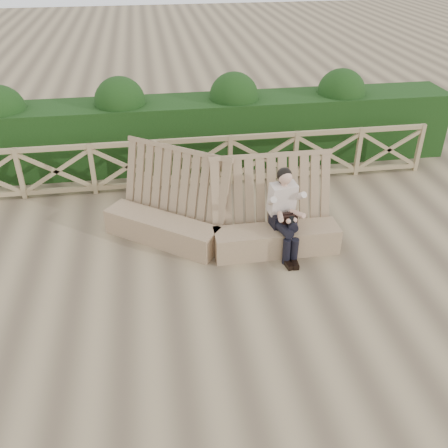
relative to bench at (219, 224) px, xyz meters
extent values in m
plane|color=brown|center=(-0.14, -1.21, -0.40)|extent=(60.00, 60.00, 0.00)
cube|color=#86694C|center=(-0.98, 0.25, -0.17)|extent=(2.00, 1.69, 0.46)
cube|color=#86694C|center=(-0.82, 0.46, 0.40)|extent=(1.97, 1.65, 1.57)
cube|color=#86694C|center=(0.94, -0.39, -0.17)|extent=(2.14, 0.51, 0.46)
cube|color=#86694C|center=(0.93, -0.12, 0.40)|extent=(2.14, 0.45, 1.57)
cube|color=black|center=(1.05, -0.28, 0.18)|extent=(0.43, 0.34, 0.24)
cube|color=beige|center=(1.04, -0.23, 0.55)|extent=(0.48, 0.38, 0.57)
sphere|color=tan|center=(1.05, -0.28, 0.96)|extent=(0.26, 0.26, 0.23)
sphere|color=black|center=(1.04, -0.25, 0.98)|extent=(0.29, 0.29, 0.25)
cylinder|color=black|center=(0.99, -0.53, 0.16)|extent=(0.24, 0.52, 0.16)
cylinder|color=black|center=(1.16, -0.48, 0.23)|extent=(0.24, 0.53, 0.18)
cylinder|color=black|center=(1.02, -0.76, -0.17)|extent=(0.15, 0.15, 0.46)
cylinder|color=black|center=(1.15, -0.77, -0.17)|extent=(0.15, 0.15, 0.46)
cube|color=black|center=(1.03, -0.86, -0.36)|extent=(0.14, 0.27, 0.09)
cube|color=black|center=(1.14, -0.87, -0.36)|extent=(0.14, 0.27, 0.09)
cube|color=black|center=(1.10, -0.47, 0.29)|extent=(0.29, 0.20, 0.18)
cube|color=black|center=(1.11, -0.65, 0.35)|extent=(0.09, 0.11, 0.13)
cube|color=#897150|center=(-0.14, 2.29, 0.65)|extent=(10.10, 0.07, 0.10)
cube|color=#897150|center=(-0.14, 2.29, -0.28)|extent=(10.10, 0.07, 0.10)
cube|color=black|center=(-0.14, 3.49, 0.35)|extent=(12.00, 1.20, 1.50)
camera|label=1|loc=(-1.06, -7.29, 4.54)|focal=40.00mm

